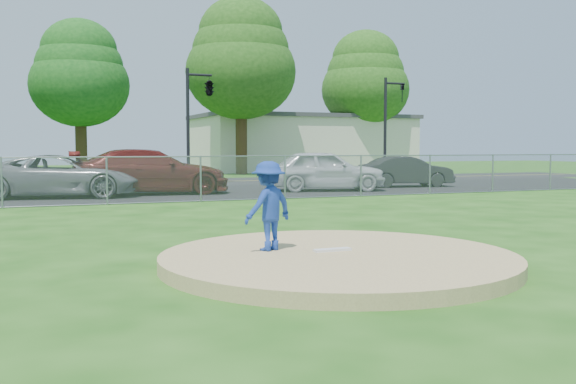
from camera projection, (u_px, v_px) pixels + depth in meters
name	position (u px, v px, depth m)	size (l,w,h in m)	color
ground	(185.00, 208.00, 18.95)	(120.00, 120.00, 0.00)	#1A4A10
pitchers_mound	(338.00, 260.00, 9.72)	(5.40, 5.40, 0.20)	tan
pitching_rubber	(332.00, 250.00, 9.90)	(0.60, 0.15, 0.04)	white
chain_link_fence	(171.00, 180.00, 20.74)	(40.00, 0.06, 1.50)	gray
parking_lot	(146.00, 193.00, 24.95)	(50.00, 8.00, 0.01)	black
street	(120.00, 183.00, 31.87)	(60.00, 7.00, 0.01)	black
commercial_building	(302.00, 143.00, 50.71)	(16.40, 9.40, 4.30)	beige
tree_center	(80.00, 73.00, 40.26)	(6.16, 6.16, 9.84)	#352513
tree_right	(241.00, 58.00, 42.13)	(7.28, 7.28, 11.63)	#382414
tree_far_right	(365.00, 79.00, 49.12)	(6.72, 6.72, 10.74)	#372714
traffic_signal_center	(207.00, 90.00, 31.21)	(1.42, 2.48, 5.60)	black
traffic_signal_right	(389.00, 119.00, 35.19)	(1.28, 0.20, 5.60)	black
pitcher	(268.00, 206.00, 9.94)	(0.90, 0.52, 1.39)	navy
parked_car_gray	(60.00, 176.00, 22.93)	(2.52, 5.47, 1.52)	gray
parked_car_darkred	(151.00, 172.00, 24.51)	(2.41, 5.94, 1.72)	#5C1B17
parked_car_pearl	(325.00, 170.00, 26.48)	(2.00, 4.97, 1.69)	silver
parked_car_charcoal	(406.00, 172.00, 29.14)	(1.46, 4.19, 1.38)	#232325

